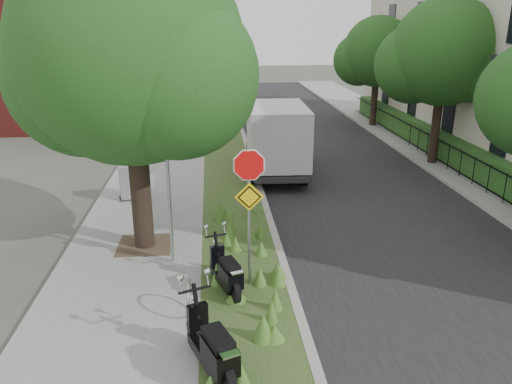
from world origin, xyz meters
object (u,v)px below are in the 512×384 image
Objects in this scene: scooter_near at (215,354)px; utility_cabinet at (131,183)px; box_truck at (276,136)px; scooter_far at (228,276)px; sign_assembly at (249,190)px.

utility_cabinet reaches higher than scooter_near.
scooter_far is at bearing -103.59° from box_truck.
scooter_far is at bearing -140.03° from sign_assembly.
box_truck is at bearing 76.41° from scooter_far.
sign_assembly reaches higher than utility_cabinet.
box_truck is 5.91m from utility_cabinet.
sign_assembly is at bearing -101.05° from box_truck.
scooter_near is at bearing -104.68° from sign_assembly.
scooter_near is at bearing -96.56° from scooter_far.
utility_cabinet reaches higher than scooter_far.
scooter_near is 2.72m from scooter_far.
scooter_near is 9.50m from utility_cabinet.
utility_cabinet is (-2.63, 9.13, 0.09)m from scooter_near.
sign_assembly is 0.61× the size of box_truck.
scooter_near is 1.13× the size of scooter_far.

